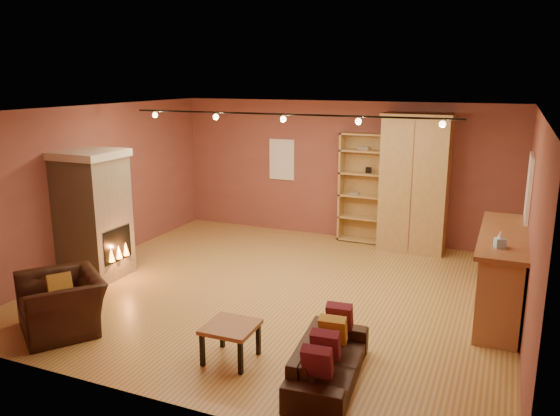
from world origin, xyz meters
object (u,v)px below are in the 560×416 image
at_px(armoire, 415,183).
at_px(armchair, 61,295).
at_px(coffee_table, 231,330).
at_px(loveseat, 329,353).
at_px(fireplace, 94,215).
at_px(bar_counter, 501,273).
at_px(bookcase, 363,187).

distance_m(armoire, armchair, 6.47).
bearing_deg(coffee_table, loveseat, 0.43).
relative_size(armoire, armchair, 1.95).
distance_m(fireplace, armoire, 5.79).
bearing_deg(armoire, bar_counter, -56.30).
distance_m(fireplace, loveseat, 4.92).
height_order(fireplace, bookcase, bookcase).
bearing_deg(bar_counter, armchair, -151.88).
relative_size(fireplace, loveseat, 1.28).
height_order(bookcase, armoire, armoire).
bearing_deg(bar_counter, loveseat, -121.92).
xyz_separation_m(fireplace, bookcase, (3.54, 3.73, 0.06)).
height_order(bar_counter, loveseat, bar_counter).
bearing_deg(coffee_table, bookcase, 88.33).
distance_m(fireplace, bar_counter, 6.35).
relative_size(bookcase, armchair, 1.64).
xyz_separation_m(bookcase, coffee_table, (-0.16, -5.34, -0.74)).
relative_size(armoire, coffee_table, 4.38).
bearing_deg(loveseat, fireplace, 65.34).
bearing_deg(coffee_table, bar_counter, 42.95).
relative_size(fireplace, armoire, 0.81).
bearing_deg(bookcase, coffee_table, -91.67).
height_order(armchair, coffee_table, armchair).
height_order(bookcase, armchair, bookcase).
height_order(armoire, bar_counter, armoire).
bearing_deg(fireplace, armoire, 37.43).
bearing_deg(armchair, coffee_table, 39.22).
distance_m(bar_counter, loveseat, 3.13).
distance_m(armoire, bar_counter, 3.05).
bearing_deg(coffee_table, armchair, -176.18).
bearing_deg(bar_counter, fireplace, -170.47).
distance_m(armoire, coffee_table, 5.35).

